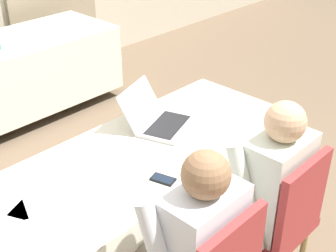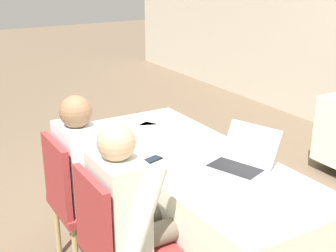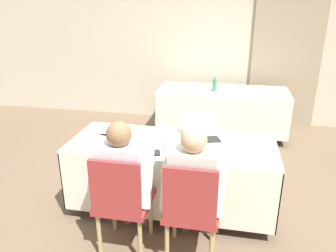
{
  "view_description": "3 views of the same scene",
  "coord_description": "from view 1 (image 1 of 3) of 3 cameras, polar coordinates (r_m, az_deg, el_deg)",
  "views": [
    {
      "loc": [
        -1.45,
        -1.59,
        2.13
      ],
      "look_at": [
        0.0,
        -0.2,
        0.99
      ],
      "focal_mm": 50.0,
      "sensor_mm": 36.0,
      "label": 1
    },
    {
      "loc": [
        2.29,
        -1.58,
        1.94
      ],
      "look_at": [
        0.0,
        -0.2,
        0.99
      ],
      "focal_mm": 50.0,
      "sensor_mm": 36.0,
      "label": 2
    },
    {
      "loc": [
        0.53,
        -2.87,
        2.02
      ],
      "look_at": [
        0.0,
        -0.2,
        0.99
      ],
      "focal_mm": 35.0,
      "sensor_mm": 36.0,
      "label": 3
    }
  ],
  "objects": [
    {
      "name": "ground_plane",
      "position": [
        3.03,
        -2.89,
        -15.11
      ],
      "size": [
        24.0,
        24.0,
        0.0
      ],
      "primitive_type": "plane",
      "color": "brown"
    },
    {
      "name": "conference_table_near",
      "position": [
        2.66,
        -3.2,
        -6.45
      ],
      "size": [
        2.0,
        0.8,
        0.74
      ],
      "color": "silver",
      "rests_on": "ground_plane"
    },
    {
      "name": "conference_table_far",
      "position": [
        4.47,
        -18.92,
        7.53
      ],
      "size": [
        2.0,
        0.8,
        0.74
      ],
      "color": "silver",
      "rests_on": "ground_plane"
    },
    {
      "name": "laptop",
      "position": [
        2.79,
        -1.09,
        0.81
      ],
      "size": [
        0.46,
        0.46,
        0.23
      ],
      "rotation": [
        0.0,
        0.0,
        0.34
      ],
      "color": "#B7B7BC",
      "rests_on": "conference_table_near"
    },
    {
      "name": "cell_phone",
      "position": [
        2.35,
        -0.61,
        -6.51
      ],
      "size": [
        0.1,
        0.14,
        0.01
      ],
      "rotation": [
        0.0,
        0.0,
        0.28
      ],
      "color": "black",
      "rests_on": "conference_table_near"
    },
    {
      "name": "paper_beside_laptop",
      "position": [
        2.84,
        8.32,
        0.0
      ],
      "size": [
        0.33,
        0.36,
        0.0
      ],
      "rotation": [
        0.0,
        0.0,
        0.5
      ],
      "color": "white",
      "rests_on": "conference_table_near"
    },
    {
      "name": "paper_centre_table",
      "position": [
        2.33,
        -19.84,
        -9.19
      ],
      "size": [
        0.3,
        0.35,
        0.0
      ],
      "rotation": [
        0.0,
        0.0,
        -0.35
      ],
      "color": "white",
      "rests_on": "conference_table_near"
    },
    {
      "name": "paper_left_edge",
      "position": [
        2.25,
        -14.52,
        -9.69
      ],
      "size": [
        0.31,
        0.36,
        0.0
      ],
      "rotation": [
        0.0,
        0.0,
        0.42
      ],
      "color": "white",
      "rests_on": "conference_table_near"
    },
    {
      "name": "chair_near_right",
      "position": [
        2.53,
        13.04,
        -10.98
      ],
      "size": [
        0.44,
        0.44,
        0.92
      ],
      "rotation": [
        0.0,
        0.0,
        3.14
      ],
      "color": "tan",
      "rests_on": "ground_plane"
    },
    {
      "name": "person_checkered_shirt",
      "position": [
        2.11,
        2.52,
        -14.09
      ],
      "size": [
        0.5,
        0.52,
        1.18
      ],
      "rotation": [
        0.0,
        0.0,
        3.14
      ],
      "color": "#665B4C",
      "rests_on": "ground_plane"
    },
    {
      "name": "person_white_shirt",
      "position": [
        2.47,
        11.42,
        -7.16
      ],
      "size": [
        0.5,
        0.52,
        1.18
      ],
      "rotation": [
        0.0,
        0.0,
        3.14
      ],
      "color": "#665B4C",
      "rests_on": "ground_plane"
    }
  ]
}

